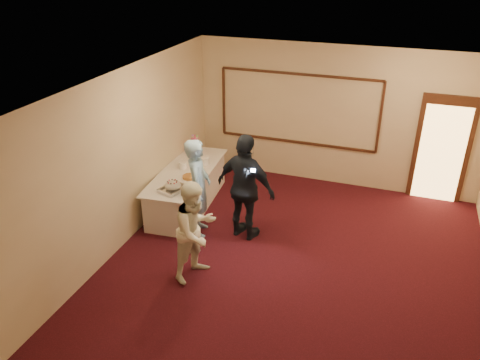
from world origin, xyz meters
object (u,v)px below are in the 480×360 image
plate_stack_b (205,161)px  guest (246,188)px  buffet_table (187,188)px  tart (189,177)px  pavlova_tray (173,187)px  cupcake_stand (195,146)px  plate_stack_a (183,165)px  woman (196,231)px  man (198,188)px

plate_stack_b → guest: guest is taller
buffet_table → tart: bearing=-55.2°
guest → pavlova_tray: bearing=22.3°
buffet_table → tart: (0.20, -0.29, 0.41)m
buffet_table → cupcake_stand: cupcake_stand is taller
cupcake_stand → pavlova_tray: bearing=-79.1°
cupcake_stand → plate_stack_a: bearing=-83.6°
pavlova_tray → cupcake_stand: cupcake_stand is taller
woman → guest: guest is taller
plate_stack_a → man: (0.74, -0.91, 0.07)m
man → plate_stack_a: bearing=20.9°
man → tart: bearing=20.6°
buffet_table → man: (0.63, -0.82, 0.52)m
cupcake_stand → guest: size_ratio=0.23×
buffet_table → woman: 2.29m
plate_stack_a → guest: bearing=-25.7°
woman → guest: 1.36m
buffet_table → pavlova_tray: (0.13, -0.83, 0.46)m
plate_stack_b → woman: (0.88, -2.37, -0.03)m
tart → woman: 1.90m
pavlova_tray → man: 0.50m
buffet_table → guest: (1.46, -0.66, 0.59)m
plate_stack_b → guest: 1.64m
cupcake_stand → tart: bearing=-71.0°
plate_stack_b → guest: (1.24, -1.07, 0.13)m
plate_stack_a → plate_stack_b: plate_stack_b is taller
plate_stack_b → guest: size_ratio=0.09×
pavlova_tray → plate_stack_b: (0.09, 1.24, -0.00)m
woman → pavlova_tray: bearing=61.5°
cupcake_stand → guest: bearing=-43.0°
buffet_table → guest: bearing=-24.5°
tart → woman: woman is taller
plate_stack_b → guest: bearing=-40.9°
guest → woman: bearing=89.8°
pavlova_tray → woman: woman is taller
plate_stack_b → buffet_table: bearing=-118.5°
plate_stack_b → tart: 0.70m
woman → guest: bearing=5.6°
woman → buffet_table: bearing=50.2°
plate_stack_b → tart: bearing=-91.5°
pavlova_tray → plate_stack_a: pavlova_tray is taller
plate_stack_a → woman: bearing=-59.6°
plate_stack_b → woman: size_ratio=0.11×
guest → plate_stack_b: bearing=-25.7°
plate_stack_a → man: man is taller
cupcake_stand → plate_stack_a: 0.80m
plate_stack_a → tart: 0.50m
buffet_table → pavlova_tray: 0.96m
buffet_table → man: man is taller
plate_stack_a → woman: (1.21, -2.06, -0.02)m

